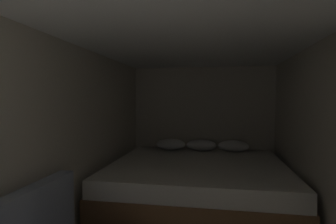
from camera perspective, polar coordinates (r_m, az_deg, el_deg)
name	(u,v)px	position (r m, az deg, el deg)	size (l,w,h in m)	color
wall_back	(202,127)	(4.52, 7.27, -3.17)	(2.38, 0.05, 1.97)	beige
wall_left	(55,151)	(2.58, -22.73, -7.65)	(0.05, 4.66, 1.97)	beige
ceiling_slab	(188,28)	(2.22, 4.31, 17.28)	(2.38, 4.66, 0.05)	white
bed	(198,186)	(3.60, 6.35, -15.28)	(2.16, 2.02, 0.82)	brown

